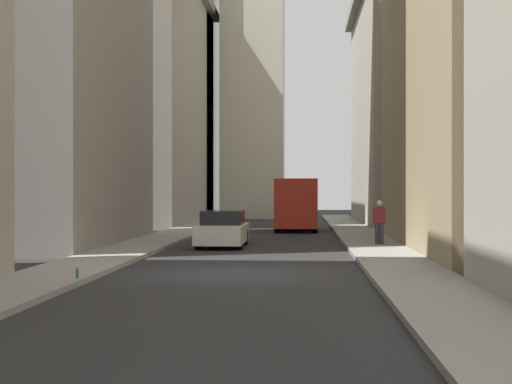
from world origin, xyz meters
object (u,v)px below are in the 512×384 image
pedestrian (379,220)px  sedan_white (223,230)px  delivery_truck (296,204)px  discarded_bottle (77,274)px

pedestrian → sedan_white: bearing=89.1°
delivery_truck → discarded_bottle: bearing=168.5°
sedan_white → pedestrian: 6.13m
delivery_truck → pedestrian: 12.93m
sedan_white → delivery_truck: bearing=-12.7°
pedestrian → discarded_bottle: bearing=145.2°
delivery_truck → pedestrian: size_ratio=3.80×
pedestrian → discarded_bottle: pedestrian is taller
sedan_white → discarded_bottle: sedan_white is taller
delivery_truck → sedan_white: (-12.40, 2.80, -0.80)m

